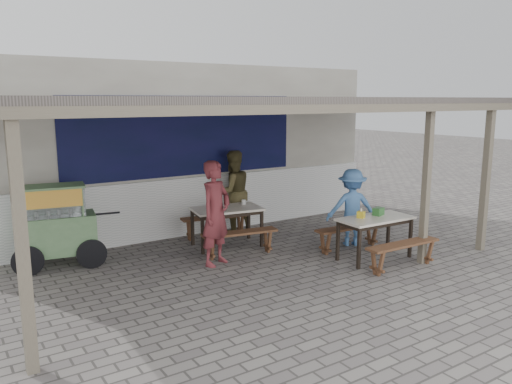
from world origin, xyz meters
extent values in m
plane|color=slate|center=(0.00, 0.00, 0.00)|extent=(60.00, 60.00, 0.00)
cube|color=beige|center=(0.00, 3.60, 1.75)|extent=(9.00, 1.20, 3.50)
cube|color=white|center=(0.00, 2.97, 0.60)|extent=(9.00, 0.10, 1.20)
cube|color=#0F0E42|center=(-0.20, 2.98, 2.05)|extent=(5.00, 0.03, 1.60)
cube|color=#5D5650|center=(0.00, 1.00, 2.75)|extent=(9.00, 4.20, 0.12)
cube|color=#716855|center=(0.00, -1.05, 2.65)|extent=(9.00, 0.12, 0.12)
cube|color=#716855|center=(-3.90, -1.00, 1.35)|extent=(0.12, 0.12, 2.70)
cube|color=#716855|center=(3.90, -1.00, 1.35)|extent=(0.12, 0.12, 2.70)
cube|color=#716855|center=(2.35, -0.90, 1.35)|extent=(0.11, 0.11, 2.70)
cube|color=silver|center=(0.04, 1.81, 0.73)|extent=(1.40, 0.96, 0.04)
cube|color=black|center=(0.04, 1.81, 0.67)|extent=(1.29, 0.84, 0.06)
cube|color=black|center=(-0.59, 1.60, 0.35)|extent=(0.05, 0.05, 0.71)
cube|color=black|center=(0.57, 1.41, 0.35)|extent=(0.05, 0.05, 0.71)
cube|color=black|center=(-0.48, 2.22, 0.35)|extent=(0.05, 0.05, 0.71)
cube|color=black|center=(0.68, 2.03, 0.35)|extent=(0.05, 0.05, 0.71)
cube|color=brown|center=(-0.07, 1.15, 0.43)|extent=(1.42, 0.51, 0.04)
cube|color=brown|center=(-0.61, 1.25, 0.21)|extent=(0.10, 0.28, 0.41)
cube|color=brown|center=(0.47, 1.06, 0.21)|extent=(0.10, 0.28, 0.41)
cube|color=brown|center=(0.15, 2.47, 0.43)|extent=(1.42, 0.51, 0.04)
cube|color=brown|center=(-0.39, 2.56, 0.21)|extent=(0.10, 0.28, 0.41)
cube|color=brown|center=(0.69, 2.38, 0.21)|extent=(0.10, 0.28, 0.41)
cube|color=silver|center=(1.82, -0.29, 0.73)|extent=(1.36, 0.69, 0.04)
cube|color=black|center=(1.82, -0.29, 0.67)|extent=(1.26, 0.59, 0.06)
cube|color=black|center=(1.20, -0.54, 0.35)|extent=(0.05, 0.05, 0.71)
cube|color=black|center=(2.43, -0.57, 0.35)|extent=(0.05, 0.05, 0.71)
cube|color=black|center=(1.22, -0.01, 0.35)|extent=(0.05, 0.05, 0.71)
cube|color=black|center=(2.44, -0.05, 0.35)|extent=(0.05, 0.05, 0.71)
cube|color=brown|center=(1.80, -0.94, 0.43)|extent=(1.45, 0.33, 0.04)
cube|color=brown|center=(1.23, -0.92, 0.21)|extent=(0.06, 0.28, 0.41)
cube|color=brown|center=(2.38, -0.96, 0.21)|extent=(0.06, 0.28, 0.41)
cube|color=brown|center=(1.84, 0.36, 0.43)|extent=(1.45, 0.33, 0.04)
cube|color=brown|center=(1.27, 0.38, 0.21)|extent=(0.06, 0.28, 0.41)
cube|color=brown|center=(2.42, 0.34, 0.21)|extent=(0.06, 0.28, 0.41)
cube|color=#678F5F|center=(-2.91, 2.34, 0.57)|extent=(1.28, 0.82, 0.62)
cube|color=#678F5F|center=(-2.91, 2.34, 0.25)|extent=(1.23, 0.77, 0.04)
cylinder|color=black|center=(-3.44, 2.09, 0.25)|extent=(0.50, 0.13, 0.50)
cylinder|color=black|center=(-2.48, 1.92, 0.25)|extent=(0.50, 0.13, 0.50)
cube|color=silver|center=(-2.95, 2.34, 1.13)|extent=(1.05, 0.69, 0.49)
cube|color=#678F5F|center=(-2.95, 2.34, 1.37)|extent=(1.09, 0.73, 0.04)
cube|color=#C65E2E|center=(-3.00, 2.06, 1.21)|extent=(0.87, 0.17, 0.28)
cylinder|color=black|center=(-2.21, 2.21, 0.84)|extent=(0.62, 0.14, 0.04)
imported|color=maroon|center=(-0.64, 0.99, 0.89)|extent=(0.77, 0.66, 1.78)
imported|color=#4E4627|center=(0.67, 2.64, 0.87)|extent=(0.88, 0.70, 1.74)
imported|color=#4C7DBC|center=(2.09, 0.58, 0.74)|extent=(1.11, 0.96, 1.48)
cube|color=gold|center=(1.59, -0.17, 0.81)|extent=(0.15, 0.15, 0.12)
cube|color=#2F692E|center=(2.00, -0.19, 0.82)|extent=(0.23, 0.19, 0.14)
cylinder|color=beige|center=(0.49, 1.91, 0.80)|extent=(0.08, 0.08, 0.09)
imported|color=white|center=(-0.15, 1.94, 0.77)|extent=(0.22, 0.22, 0.04)
camera|label=1|loc=(-4.57, -6.22, 2.77)|focal=35.00mm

